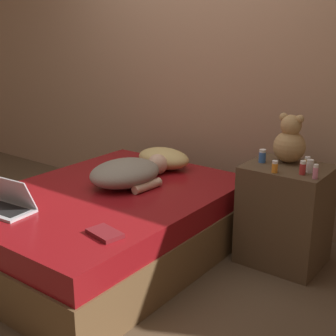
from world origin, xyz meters
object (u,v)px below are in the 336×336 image
(bottle_amber, at_px, (307,163))
(book, at_px, (105,233))
(bottle_white, at_px, (310,166))
(pillow, at_px, (163,158))
(person_lying, at_px, (128,172))
(bottle_red, at_px, (303,168))
(bottle_orange, at_px, (275,167))
(bottle_pink, at_px, (316,172))
(bottle_blue, at_px, (262,156))
(laptop, at_px, (7,203))
(teddy_bear, at_px, (290,141))

(bottle_amber, distance_m, book, 1.37)
(bottle_white, bearing_deg, pillow, 177.50)
(person_lying, bearing_deg, book, -52.39)
(bottle_amber, height_order, bottle_red, bottle_red)
(pillow, distance_m, bottle_orange, 1.05)
(bottle_orange, relative_size, bottle_pink, 0.86)
(pillow, relative_size, book, 2.03)
(bottle_red, relative_size, book, 0.40)
(bottle_blue, distance_m, bottle_red, 0.33)
(book, bearing_deg, bottle_blue, 72.36)
(laptop, xyz_separation_m, bottle_pink, (1.49, 1.11, 0.20))
(laptop, relative_size, bottle_amber, 4.95)
(bottle_amber, bearing_deg, book, -118.64)
(bottle_orange, bearing_deg, bottle_red, 24.29)
(person_lying, relative_size, bottle_blue, 7.90)
(bottle_amber, bearing_deg, pillow, -178.78)
(laptop, height_order, bottle_red, bottle_red)
(pillow, relative_size, bottle_pink, 4.95)
(bottle_blue, height_order, bottle_orange, bottle_blue)
(bottle_white, bearing_deg, bottle_amber, 121.23)
(laptop, height_order, book, laptop)
(person_lying, bearing_deg, bottle_orange, 19.89)
(bottle_amber, height_order, bottle_white, bottle_white)
(person_lying, distance_m, book, 0.85)
(bottle_amber, relative_size, bottle_white, 0.92)
(person_lying, xyz_separation_m, bottle_white, (1.15, 0.40, 0.16))
(teddy_bear, relative_size, bottle_blue, 3.69)
(bottle_blue, height_order, bottle_pink, same)
(pillow, distance_m, laptop, 1.29)
(teddy_bear, bearing_deg, person_lying, -150.80)
(teddy_bear, relative_size, bottle_amber, 4.36)
(bottle_amber, relative_size, bottle_red, 0.86)
(pillow, relative_size, bottle_white, 5.46)
(laptop, bearing_deg, pillow, 74.78)
(bottle_orange, bearing_deg, teddy_bear, 95.27)
(bottle_orange, xyz_separation_m, bottle_red, (0.15, 0.07, 0.01))
(person_lying, height_order, bottle_orange, bottle_orange)
(person_lying, xyz_separation_m, laptop, (-0.27, -0.81, -0.04))
(bottle_orange, bearing_deg, pillow, 169.43)
(bottle_amber, xyz_separation_m, bottle_white, (0.05, -0.08, 0.00))
(bottle_red, bearing_deg, bottle_pink, -19.53)
(bottle_white, relative_size, bottle_orange, 1.06)
(person_lying, bearing_deg, teddy_bear, 33.92)
(laptop, bearing_deg, teddy_bear, 42.87)
(pillow, distance_m, bottle_blue, 0.87)
(pillow, xyz_separation_m, person_lying, (0.04, -0.46, 0.01))
(teddy_bear, bearing_deg, bottle_orange, -84.73)
(teddy_bear, distance_m, bottle_pink, 0.37)
(laptop, distance_m, bottle_orange, 1.66)
(pillow, relative_size, bottle_orange, 5.78)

